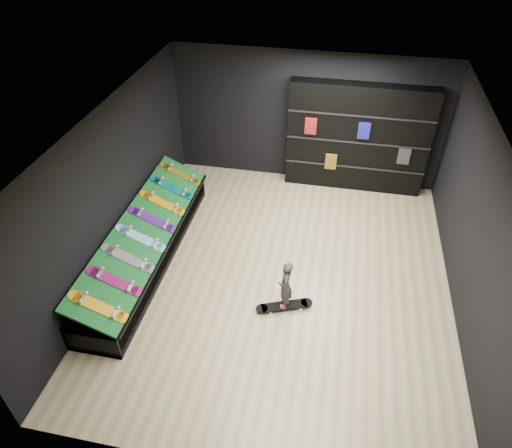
% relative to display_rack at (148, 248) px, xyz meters
% --- Properties ---
extents(floor, '(6.00, 7.00, 0.01)m').
position_rel_display_rack_xyz_m(floor, '(2.55, 0.00, -0.25)').
color(floor, tan).
rests_on(floor, ground).
extents(ceiling, '(6.00, 7.00, 0.01)m').
position_rel_display_rack_xyz_m(ceiling, '(2.55, 0.00, 2.75)').
color(ceiling, white).
rests_on(ceiling, ground).
extents(wall_back, '(6.00, 0.02, 3.00)m').
position_rel_display_rack_xyz_m(wall_back, '(2.55, 3.50, 1.25)').
color(wall_back, black).
rests_on(wall_back, ground).
extents(wall_front, '(6.00, 0.02, 3.00)m').
position_rel_display_rack_xyz_m(wall_front, '(2.55, -3.50, 1.25)').
color(wall_front, black).
rests_on(wall_front, ground).
extents(wall_left, '(0.02, 7.00, 3.00)m').
position_rel_display_rack_xyz_m(wall_left, '(-0.45, 0.00, 1.25)').
color(wall_left, black).
rests_on(wall_left, ground).
extents(wall_right, '(0.02, 7.00, 3.00)m').
position_rel_display_rack_xyz_m(wall_right, '(5.55, 0.00, 1.25)').
color(wall_right, black).
rests_on(wall_right, ground).
extents(display_rack, '(0.90, 4.50, 0.50)m').
position_rel_display_rack_xyz_m(display_rack, '(0.00, 0.00, 0.00)').
color(display_rack, black).
rests_on(display_rack, ground).
extents(turf_ramp, '(0.92, 4.50, 0.46)m').
position_rel_display_rack_xyz_m(turf_ramp, '(0.05, 0.00, 0.46)').
color(turf_ramp, '#0D521C').
rests_on(turf_ramp, display_rack).
extents(back_shelving, '(3.06, 0.36, 2.45)m').
position_rel_display_rack_xyz_m(back_shelving, '(3.69, 3.32, 0.97)').
color(back_shelving, black).
rests_on(back_shelving, ground).
extents(floor_skateboard, '(0.99, 0.56, 0.09)m').
position_rel_display_rack_xyz_m(floor_skateboard, '(2.73, -0.75, -0.20)').
color(floor_skateboard, black).
rests_on(floor_skateboard, ground).
extents(child, '(0.17, 0.22, 0.57)m').
position_rel_display_rack_xyz_m(child, '(2.73, -0.75, 0.12)').
color(child, black).
rests_on(child, floor_skateboard).
extents(display_board_0, '(0.93, 0.22, 0.50)m').
position_rel_display_rack_xyz_m(display_board_0, '(0.06, -1.90, 0.49)').
color(display_board_0, orange).
rests_on(display_board_0, turf_ramp).
extents(display_board_1, '(0.93, 0.22, 0.50)m').
position_rel_display_rack_xyz_m(display_board_1, '(0.06, -1.36, 0.49)').
color(display_board_1, '#E5198C').
rests_on(display_board_1, turf_ramp).
extents(display_board_2, '(0.93, 0.22, 0.50)m').
position_rel_display_rack_xyz_m(display_board_2, '(0.06, -0.81, 0.49)').
color(display_board_2, black).
rests_on(display_board_2, turf_ramp).
extents(display_board_3, '(0.93, 0.22, 0.50)m').
position_rel_display_rack_xyz_m(display_board_3, '(0.06, -0.27, 0.49)').
color(display_board_3, '#0CB2E5').
rests_on(display_board_3, turf_ramp).
extents(display_board_4, '(0.93, 0.22, 0.50)m').
position_rel_display_rack_xyz_m(display_board_4, '(0.06, 0.27, 0.49)').
color(display_board_4, purple).
rests_on(display_board_4, turf_ramp).
extents(display_board_5, '(0.93, 0.22, 0.50)m').
position_rel_display_rack_xyz_m(display_board_5, '(0.06, 0.81, 0.49)').
color(display_board_5, yellow).
rests_on(display_board_5, turf_ramp).
extents(display_board_6, '(0.93, 0.22, 0.50)m').
position_rel_display_rack_xyz_m(display_board_6, '(0.06, 1.36, 0.49)').
color(display_board_6, '#0C8C99').
rests_on(display_board_6, turf_ramp).
extents(display_board_7, '(0.93, 0.22, 0.50)m').
position_rel_display_rack_xyz_m(display_board_7, '(0.06, 1.90, 0.49)').
color(display_board_7, yellow).
rests_on(display_board_7, turf_ramp).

